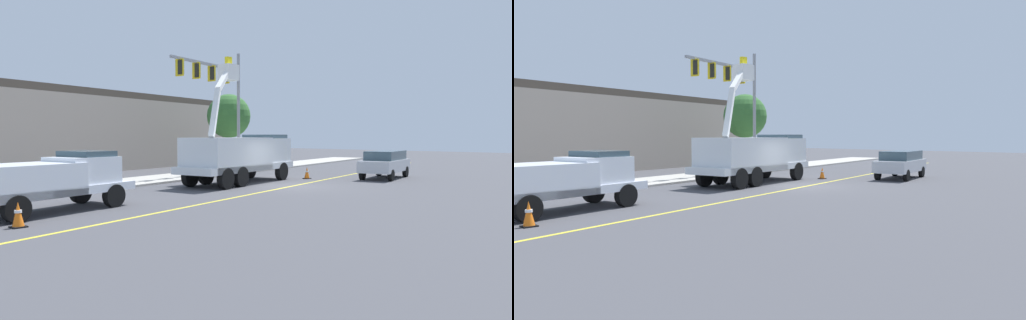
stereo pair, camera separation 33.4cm
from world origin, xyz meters
The scene contains 11 objects.
ground centered at (0.00, 0.00, 0.00)m, with size 120.00×120.00×0.00m, color #47474C.
sidewalk_far_side centered at (-1.54, 8.14, 0.06)m, with size 60.00×3.60×0.12m, color #B2ADA3.
lane_centre_stripe centered at (0.00, 0.00, 0.00)m, with size 50.00×0.16×0.01m, color yellow.
utility_bucket_truck centered at (-0.61, 3.19, 1.61)m, with size 8.52×3.98×7.18m.
service_pickup_truck centered at (-12.03, 1.00, 1.12)m, with size 5.89×3.11×2.06m.
passing_minivan centered at (7.49, -1.38, 0.97)m, with size 5.07×2.76×1.69m.
traffic_cone_leading centered at (-13.85, -1.00, 0.36)m, with size 0.40×0.40×0.74m.
traffic_cone_mid_front centered at (3.93, 1.95, 0.36)m, with size 0.40×0.40×0.72m.
traffic_signal_mast centered at (2.05, 7.78, 5.80)m, with size 6.94×1.54×8.36m.
commercial_building_backdrop centered at (0.85, 19.90, 2.98)m, with size 24.28×11.63×5.97m.
street_tree_right centered at (6.44, 11.41, 4.15)m, with size 3.43×3.43×5.89m.
Camera 2 is at (-18.62, -15.07, 2.60)m, focal length 32.46 mm.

